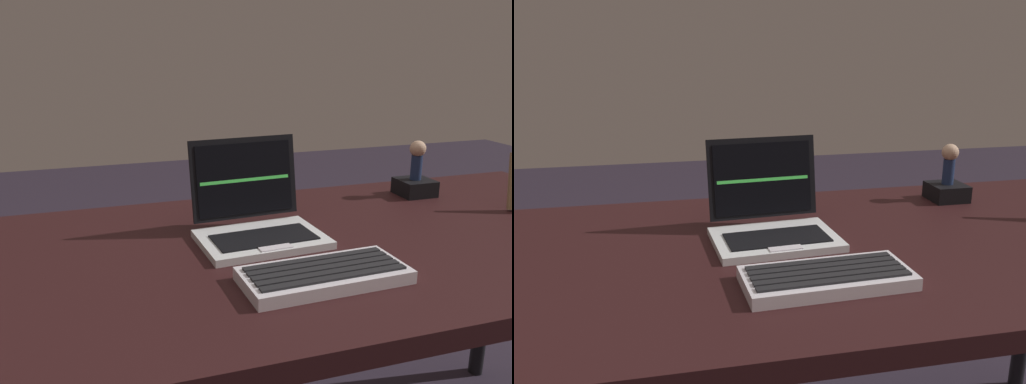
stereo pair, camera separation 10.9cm
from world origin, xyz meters
The scene contains 5 objects.
desk centered at (0.00, 0.00, 0.65)m, with size 1.73×0.77×0.70m.
laptop_front centered at (-0.08, 0.06, 0.75)m, with size 0.27×0.23×0.20m.
external_keyboard centered at (-0.03, -0.18, 0.72)m, with size 0.30×0.14×0.03m.
figurine_stand centered at (0.43, 0.24, 0.73)m, with size 0.09×0.09×0.04m, color black.
figurine centered at (0.43, 0.24, 0.81)m, with size 0.04×0.04×0.11m.
Camera 1 is at (-0.41, -0.96, 1.12)m, focal length 37.23 mm.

